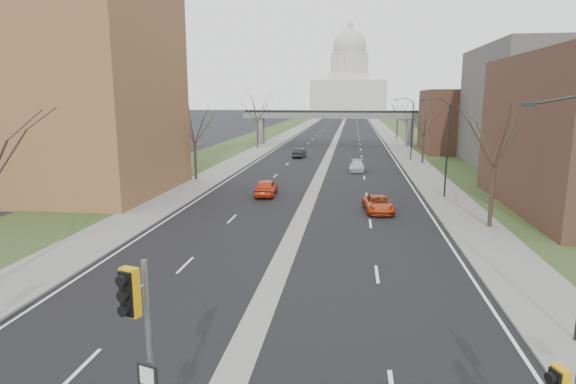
% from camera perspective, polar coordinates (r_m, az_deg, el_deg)
% --- Properties ---
extents(road_surface, '(20.00, 600.00, 0.01)m').
position_cam_1_polar(road_surface, '(161.53, 6.44, 7.91)').
color(road_surface, black).
rests_on(road_surface, ground).
extents(median_strip, '(1.20, 600.00, 0.02)m').
position_cam_1_polar(median_strip, '(161.53, 6.44, 7.91)').
color(median_strip, gray).
rests_on(median_strip, ground).
extents(sidewalk_right, '(4.00, 600.00, 0.12)m').
position_cam_1_polar(sidewalk_right, '(161.70, 10.73, 7.81)').
color(sidewalk_right, gray).
rests_on(sidewalk_right, ground).
extents(sidewalk_left, '(4.00, 600.00, 0.12)m').
position_cam_1_polar(sidewalk_left, '(162.24, 2.16, 8.00)').
color(sidewalk_left, gray).
rests_on(sidewalk_left, ground).
extents(grass_verge_right, '(8.00, 600.00, 0.10)m').
position_cam_1_polar(grass_verge_right, '(162.12, 12.87, 7.73)').
color(grass_verge_right, '#2B3C1B').
rests_on(grass_verge_right, ground).
extents(grass_verge_left, '(8.00, 600.00, 0.10)m').
position_cam_1_polar(grass_verge_left, '(162.93, 0.03, 8.02)').
color(grass_verge_left, '#2B3C1B').
rests_on(grass_verge_left, ground).
extents(apartment_building, '(25.00, 16.00, 22.00)m').
position_cam_1_polar(apartment_building, '(50.84, -28.70, 12.34)').
color(apartment_building, brown).
rests_on(apartment_building, ground).
extents(commercial_block_mid, '(18.00, 22.00, 15.00)m').
position_cam_1_polar(commercial_block_mid, '(67.80, 29.11, 8.68)').
color(commercial_block_mid, '#54514D').
rests_on(commercial_block_mid, ground).
extents(commercial_block_far, '(14.00, 14.00, 10.00)m').
position_cam_1_polar(commercial_block_far, '(83.39, 20.59, 7.83)').
color(commercial_block_far, '#492C22').
rests_on(commercial_block_far, ground).
extents(pedestrian_bridge, '(34.00, 3.00, 6.45)m').
position_cam_1_polar(pedestrian_bridge, '(91.41, 5.45, 8.60)').
color(pedestrian_bridge, slate).
rests_on(pedestrian_bridge, ground).
extents(capitol, '(48.00, 42.00, 55.75)m').
position_cam_1_polar(capitol, '(331.42, 7.22, 12.69)').
color(capitol, silver).
rests_on(capitol, ground).
extents(streetlight_near, '(2.61, 0.20, 8.70)m').
position_cam_1_polar(streetlight_near, '(18.84, 30.73, 4.21)').
color(streetlight_near, black).
rests_on(streetlight_near, sidewalk_right).
extents(streetlight_mid, '(2.61, 0.20, 8.70)m').
position_cam_1_polar(streetlight_mid, '(43.91, 17.51, 8.28)').
color(streetlight_mid, black).
rests_on(streetlight_mid, sidewalk_right).
extents(streetlight_far, '(2.61, 0.20, 8.70)m').
position_cam_1_polar(streetlight_far, '(69.66, 13.92, 9.31)').
color(streetlight_far, black).
rests_on(streetlight_far, sidewalk_right).
extents(tree_left_b, '(6.75, 6.75, 8.81)m').
position_cam_1_polar(tree_left_b, '(52.04, -11.08, 8.14)').
color(tree_left_b, '#382B21').
rests_on(tree_left_b, sidewalk_left).
extents(tree_left_c, '(7.65, 7.65, 9.99)m').
position_cam_1_polar(tree_left_c, '(84.91, -3.68, 9.92)').
color(tree_left_c, '#382B21').
rests_on(tree_left_c, sidewalk_left).
extents(tree_right_a, '(7.20, 7.20, 9.40)m').
position_cam_1_polar(tree_right_a, '(34.61, 23.54, 6.74)').
color(tree_right_a, '#382B21').
rests_on(tree_right_a, sidewalk_right).
extents(tree_right_b, '(6.30, 6.30, 8.22)m').
position_cam_1_polar(tree_right_b, '(66.97, 15.88, 8.19)').
color(tree_right_b, '#382B21').
rests_on(tree_right_b, sidewalk_right).
extents(tree_right_c, '(7.65, 7.65, 9.99)m').
position_cam_1_polar(tree_right_c, '(106.68, 12.91, 9.90)').
color(tree_right_c, '#382B21').
rests_on(tree_right_c, sidewalk_right).
extents(signal_pole_median, '(0.68, 0.85, 5.08)m').
position_cam_1_polar(signal_pole_median, '(11.90, -17.21, -15.15)').
color(signal_pole_median, gray).
rests_on(signal_pole_median, ground).
extents(car_left_near, '(1.94, 4.52, 1.52)m').
position_cam_1_polar(car_left_near, '(43.60, -2.59, 0.56)').
color(car_left_near, red).
rests_on(car_left_near, ground).
extents(car_left_far, '(1.74, 4.13, 1.32)m').
position_cam_1_polar(car_left_far, '(71.80, 1.37, 4.63)').
color(car_left_far, black).
rests_on(car_left_far, ground).
extents(car_right_near, '(2.51, 4.68, 1.25)m').
position_cam_1_polar(car_right_near, '(37.96, 10.66, -1.41)').
color(car_right_near, '#B53B13').
rests_on(car_right_near, ground).
extents(car_right_mid, '(1.90, 4.47, 1.28)m').
position_cam_1_polar(car_right_mid, '(58.82, 8.16, 3.08)').
color(car_right_mid, silver).
rests_on(car_right_mid, ground).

